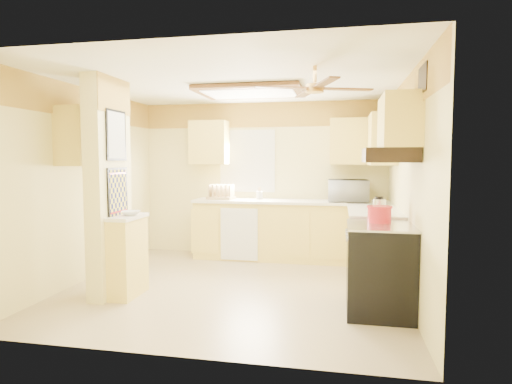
% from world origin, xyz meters
% --- Properties ---
extents(floor, '(4.00, 4.00, 0.00)m').
position_xyz_m(floor, '(0.00, 0.00, 0.00)').
color(floor, tan).
rests_on(floor, ground).
extents(ceiling, '(4.00, 4.00, 0.00)m').
position_xyz_m(ceiling, '(0.00, 0.00, 2.50)').
color(ceiling, white).
rests_on(ceiling, wall_back).
extents(wall_back, '(4.00, 0.00, 4.00)m').
position_xyz_m(wall_back, '(0.00, 1.90, 1.25)').
color(wall_back, '#F2E494').
rests_on(wall_back, floor).
extents(wall_front, '(4.00, 0.00, 4.00)m').
position_xyz_m(wall_front, '(0.00, -1.90, 1.25)').
color(wall_front, '#F2E494').
rests_on(wall_front, floor).
extents(wall_left, '(0.00, 3.80, 3.80)m').
position_xyz_m(wall_left, '(-2.00, 0.00, 1.25)').
color(wall_left, '#F2E494').
rests_on(wall_left, floor).
extents(wall_right, '(0.00, 3.80, 3.80)m').
position_xyz_m(wall_right, '(2.00, 0.00, 1.25)').
color(wall_right, '#F2E494').
rests_on(wall_right, floor).
extents(wallpaper_border, '(4.00, 0.02, 0.40)m').
position_xyz_m(wallpaper_border, '(0.00, 1.88, 2.30)').
color(wallpaper_border, '#FFD64B').
rests_on(wallpaper_border, wall_back).
extents(partition_column, '(0.20, 0.70, 2.50)m').
position_xyz_m(partition_column, '(-1.35, -0.55, 1.25)').
color(partition_column, '#F2E494').
rests_on(partition_column, floor).
extents(partition_ledge, '(0.25, 0.55, 0.90)m').
position_xyz_m(partition_ledge, '(-1.13, -0.55, 0.45)').
color(partition_ledge, '#E9CD65').
rests_on(partition_ledge, floor).
extents(ledge_top, '(0.28, 0.58, 0.04)m').
position_xyz_m(ledge_top, '(-1.13, -0.55, 0.92)').
color(ledge_top, white).
rests_on(ledge_top, partition_ledge).
extents(lower_cabinets_back, '(3.00, 0.60, 0.90)m').
position_xyz_m(lower_cabinets_back, '(0.50, 1.60, 0.45)').
color(lower_cabinets_back, '#E9CD65').
rests_on(lower_cabinets_back, floor).
extents(lower_cabinets_right, '(0.60, 1.40, 0.90)m').
position_xyz_m(lower_cabinets_right, '(1.70, 0.60, 0.45)').
color(lower_cabinets_right, '#E9CD65').
rests_on(lower_cabinets_right, floor).
extents(countertop_back, '(3.04, 0.64, 0.04)m').
position_xyz_m(countertop_back, '(0.50, 1.59, 0.92)').
color(countertop_back, white).
rests_on(countertop_back, lower_cabinets_back).
extents(countertop_right, '(0.64, 1.44, 0.04)m').
position_xyz_m(countertop_right, '(1.69, 0.60, 0.92)').
color(countertop_right, white).
rests_on(countertop_right, lower_cabinets_right).
extents(dishwasher_panel, '(0.58, 0.02, 0.80)m').
position_xyz_m(dishwasher_panel, '(-0.25, 1.29, 0.43)').
color(dishwasher_panel, white).
rests_on(dishwasher_panel, lower_cabinets_back).
extents(window, '(0.92, 0.02, 1.02)m').
position_xyz_m(window, '(-0.25, 1.89, 1.55)').
color(window, white).
rests_on(window, wall_back).
extents(upper_cab_back_left, '(0.60, 0.35, 0.70)m').
position_xyz_m(upper_cab_back_left, '(-0.85, 1.72, 1.85)').
color(upper_cab_back_left, '#E9CD65').
rests_on(upper_cab_back_left, wall_back).
extents(upper_cab_back_right, '(0.90, 0.35, 0.70)m').
position_xyz_m(upper_cab_back_right, '(1.55, 1.72, 1.85)').
color(upper_cab_back_right, '#E9CD65').
rests_on(upper_cab_back_right, wall_back).
extents(upper_cab_right, '(0.35, 1.00, 0.70)m').
position_xyz_m(upper_cab_right, '(1.82, 1.25, 1.85)').
color(upper_cab_right, '#E9CD65').
rests_on(upper_cab_right, wall_right).
extents(upper_cab_left_wall, '(0.35, 0.75, 0.70)m').
position_xyz_m(upper_cab_left_wall, '(-1.82, -0.25, 1.85)').
color(upper_cab_left_wall, '#E9CD65').
rests_on(upper_cab_left_wall, wall_left).
extents(upper_cab_over_stove, '(0.35, 0.76, 0.52)m').
position_xyz_m(upper_cab_over_stove, '(1.82, -0.55, 1.95)').
color(upper_cab_over_stove, '#E9CD65').
rests_on(upper_cab_over_stove, wall_right).
extents(stove, '(0.68, 0.77, 0.92)m').
position_xyz_m(stove, '(1.67, -0.55, 0.46)').
color(stove, black).
rests_on(stove, floor).
extents(range_hood, '(0.50, 0.76, 0.14)m').
position_xyz_m(range_hood, '(1.74, -0.55, 1.62)').
color(range_hood, black).
rests_on(range_hood, upper_cab_over_stove).
extents(poster_menu, '(0.02, 0.42, 0.57)m').
position_xyz_m(poster_menu, '(-1.24, -0.55, 1.85)').
color(poster_menu, black).
rests_on(poster_menu, partition_column).
extents(poster_nashville, '(0.02, 0.42, 0.57)m').
position_xyz_m(poster_nashville, '(-1.24, -0.55, 1.20)').
color(poster_nashville, black).
rests_on(poster_nashville, partition_column).
extents(ceiling_light_panel, '(1.35, 0.95, 0.06)m').
position_xyz_m(ceiling_light_panel, '(0.10, 0.50, 2.46)').
color(ceiling_light_panel, brown).
rests_on(ceiling_light_panel, ceiling).
extents(ceiling_fan, '(1.15, 1.15, 0.26)m').
position_xyz_m(ceiling_fan, '(1.00, -0.70, 2.29)').
color(ceiling_fan, gold).
rests_on(ceiling_fan, ceiling).
extents(vent_grate, '(0.02, 0.40, 0.25)m').
position_xyz_m(vent_grate, '(1.98, -0.90, 2.30)').
color(vent_grate, black).
rests_on(vent_grate, wall_right).
extents(microwave, '(0.61, 0.43, 0.33)m').
position_xyz_m(microwave, '(1.38, 1.57, 1.10)').
color(microwave, white).
rests_on(microwave, countertop_back).
extents(bowl, '(0.27, 0.27, 0.05)m').
position_xyz_m(bowl, '(-1.08, -0.55, 0.97)').
color(bowl, white).
rests_on(bowl, ledge_top).
extents(dutch_oven, '(0.26, 0.26, 0.17)m').
position_xyz_m(dutch_oven, '(1.67, -0.38, 1.00)').
color(dutch_oven, red).
rests_on(dutch_oven, stove).
extents(kettle, '(0.14, 0.14, 0.22)m').
position_xyz_m(kettle, '(1.70, 0.01, 1.04)').
color(kettle, silver).
rests_on(kettle, countertop_right).
extents(dish_rack, '(0.43, 0.34, 0.23)m').
position_xyz_m(dish_rack, '(-0.61, 1.57, 1.02)').
color(dish_rack, tan).
rests_on(dish_rack, countertop_back).
extents(utensil_crock, '(0.10, 0.10, 0.20)m').
position_xyz_m(utensil_crock, '(-0.00, 1.68, 1.01)').
color(utensil_crock, white).
rests_on(utensil_crock, countertop_back).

